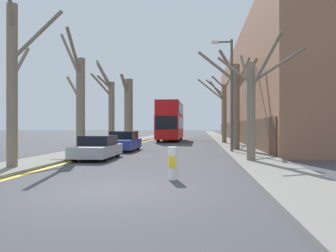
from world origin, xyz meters
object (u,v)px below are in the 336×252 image
street_tree_left_3 (128,109)px  parked_car_1 (123,142)px  traffic_bollard (173,163)px  lamp_post (230,89)px  street_tree_left_0 (14,81)px  street_tree_right_0 (252,103)px  street_tree_right_2 (223,108)px  double_decker_bus (171,119)px  street_tree_left_2 (110,108)px  parked_car_0 (97,148)px  street_tree_right_1 (235,100)px  street_tree_left_1 (79,99)px

street_tree_left_3 → parked_car_1: size_ratio=1.69×
parked_car_1 → traffic_bollard: parked_car_1 is taller
lamp_post → street_tree_left_0: bearing=-135.7°
street_tree_right_0 → traffic_bollard: (-3.41, -5.41, -2.36)m
street_tree_left_3 → street_tree_right_2: 9.89m
street_tree_right_0 → double_decker_bus: street_tree_right_0 is taller
street_tree_left_0 → parked_car_1: 11.08m
street_tree_right_2 → double_decker_bus: bearing=135.8°
street_tree_left_2 → lamp_post: 10.61m
street_tree_left_0 → street_tree_right_0: bearing=19.7°
street_tree_right_2 → double_decker_bus: size_ratio=0.78×
street_tree_left_0 → parked_car_1: street_tree_left_0 is taller
street_tree_left_3 → parked_car_0: bearing=-82.9°
street_tree_right_2 → double_decker_bus: 8.21m
street_tree_right_1 → double_decker_bus: size_ratio=0.74×
street_tree_left_2 → street_tree_left_3: (-0.14, 7.48, 0.37)m
street_tree_right_2 → lamp_post: street_tree_right_2 is taller
street_tree_left_2 → street_tree_right_2: 11.94m
street_tree_right_0 → street_tree_right_2: size_ratio=0.74×
street_tree_left_2 → street_tree_left_0: bearing=-90.2°
street_tree_right_0 → lamp_post: 5.82m
street_tree_right_1 → double_decker_bus: bearing=111.9°
street_tree_left_1 → street_tree_right_0: 10.50m
street_tree_left_1 → parked_car_0: size_ratio=1.96×
street_tree_left_0 → street_tree_left_3: (-0.10, 21.51, 0.03)m
traffic_bollard → street_tree_left_0: bearing=164.6°
street_tree_left_3 → street_tree_right_2: bearing=-3.3°
street_tree_left_1 → traffic_bollard: bearing=-53.4°
street_tree_left_1 → parked_car_0: bearing=-51.5°
street_tree_right_1 → lamp_post: lamp_post is taller
lamp_post → traffic_bollard: (-2.85, -11.06, -3.65)m
street_tree_right_1 → parked_car_0: size_ratio=1.87×
double_decker_bus → parked_car_1: 16.35m
street_tree_left_0 → parked_car_0: (2.02, 4.53, -2.98)m
traffic_bollard → parked_car_0: bearing=125.9°
street_tree_left_2 → street_tree_right_0: size_ratio=1.26×
street_tree_left_1 → street_tree_right_0: size_ratio=1.33×
parked_car_1 → traffic_bollard: size_ratio=3.96×
street_tree_right_0 → parked_car_0: 8.37m
lamp_post → parked_car_0: bearing=-147.6°
street_tree_right_2 → parked_car_0: 18.40m
street_tree_left_0 → street_tree_right_0: 10.67m
street_tree_left_1 → street_tree_right_1: (9.91, 4.58, 0.24)m
street_tree_left_1 → double_decker_bus: 20.04m
lamp_post → street_tree_right_1: bearing=76.8°
street_tree_left_3 → street_tree_right_0: bearing=-60.6°
street_tree_right_2 → parked_car_0: (-7.75, -16.41, -3.03)m
street_tree_left_3 → parked_car_1: bearing=-79.1°
street_tree_right_1 → lamp_post: (-0.54, -2.31, 0.54)m
street_tree_right_0 → street_tree_right_1: (-0.02, 7.95, 0.75)m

